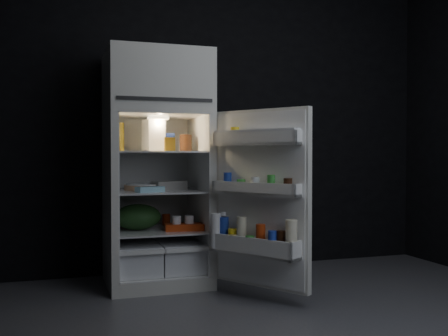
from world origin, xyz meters
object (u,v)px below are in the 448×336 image
object	(u,v)px
refrigerator	(156,160)
yogurt_tray	(184,227)
fridge_door	(258,201)
milk_jug	(154,135)
egg_carton	(169,186)

from	to	relation	value
refrigerator	yogurt_tray	xyz separation A→B (m)	(0.19, -0.16, -0.50)
fridge_door	milk_jug	distance (m)	1.00
yogurt_tray	fridge_door	bearing A→B (deg)	-46.19
yogurt_tray	milk_jug	bearing A→B (deg)	157.84
milk_jug	refrigerator	bearing A→B (deg)	42.56
fridge_door	refrigerator	bearing A→B (deg)	129.86
refrigerator	yogurt_tray	bearing A→B (deg)	-40.33
refrigerator	milk_jug	distance (m)	0.20
fridge_door	egg_carton	world-z (taller)	fridge_door
refrigerator	fridge_door	size ratio (longest dim) A/B	1.46
refrigerator	egg_carton	bearing A→B (deg)	-34.06
refrigerator	yogurt_tray	distance (m)	0.56
fridge_door	yogurt_tray	xyz separation A→B (m)	(-0.39, 0.53, -0.23)
fridge_door	yogurt_tray	world-z (taller)	fridge_door
fridge_door	yogurt_tray	bearing A→B (deg)	126.28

